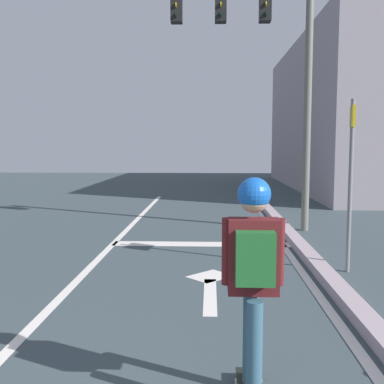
{
  "coord_description": "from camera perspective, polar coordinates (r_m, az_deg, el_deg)",
  "views": [
    {
      "loc": [
        1.42,
        -0.45,
        1.86
      ],
      "look_at": [
        1.16,
        6.03,
        1.19
      ],
      "focal_mm": 43.41,
      "sensor_mm": 36.0,
      "label": 1
    }
  ],
  "objects": [
    {
      "name": "lane_line_center",
      "position": [
        6.96,
        -13.19,
        -9.77
      ],
      "size": [
        0.12,
        20.0,
        0.01
      ],
      "primitive_type": "cube",
      "color": "silver",
      "rests_on": "ground"
    },
    {
      "name": "lane_line_curbside",
      "position": [
        6.85,
        13.74,
        -10.04
      ],
      "size": [
        0.12,
        20.0,
        0.01
      ],
      "primitive_type": "cube",
      "color": "silver",
      "rests_on": "ground"
    },
    {
      "name": "stop_bar",
      "position": [
        8.74,
        1.17,
        -6.41
      ],
      "size": [
        3.32,
        0.4,
        0.01
      ],
      "primitive_type": "cube",
      "color": "silver",
      "rests_on": "ground"
    },
    {
      "name": "lane_arrow_stem",
      "position": [
        5.87,
        2.24,
        -12.59
      ],
      "size": [
        0.16,
        1.4,
        0.01
      ],
      "primitive_type": "cube",
      "color": "silver",
      "rests_on": "ground"
    },
    {
      "name": "lane_arrow_head",
      "position": [
        6.68,
        2.25,
        -10.29
      ],
      "size": [
        0.71,
        0.71,
        0.01
      ],
      "primitive_type": "cube",
      "rotation": [
        0.0,
        0.0,
        0.79
      ],
      "color": "silver",
      "rests_on": "ground"
    },
    {
      "name": "curb_strip",
      "position": [
        6.88,
        15.82,
        -9.44
      ],
      "size": [
        0.24,
        24.0,
        0.14
      ],
      "primitive_type": "cube",
      "color": "#A3919A",
      "rests_on": "ground"
    },
    {
      "name": "skater",
      "position": [
        3.26,
        7.56,
        -8.54
      ],
      "size": [
        0.44,
        0.59,
        1.56
      ],
      "color": "#32566A",
      "rests_on": "skateboard"
    },
    {
      "name": "traffic_signal_mast",
      "position": [
        10.3,
        8.2,
        17.39
      ],
      "size": [
        3.78,
        0.34,
        5.51
      ],
      "color": "#63645A",
      "rests_on": "ground"
    },
    {
      "name": "street_sign_post",
      "position": [
        7.03,
        18.96,
        3.6
      ],
      "size": [
        0.12,
        0.44,
        2.5
      ],
      "color": "slate",
      "rests_on": "ground"
    }
  ]
}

